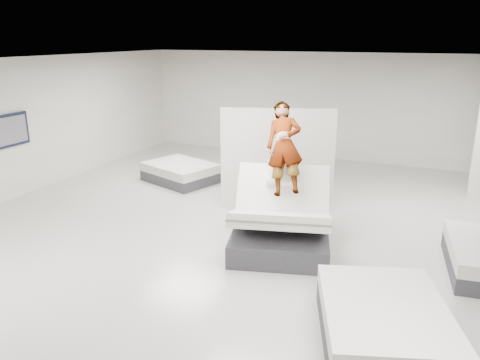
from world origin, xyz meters
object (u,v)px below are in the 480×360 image
at_px(flat_bed_left_far, 181,172).
at_px(wall_poster, 11,130).
at_px(hero_bed, 281,222).
at_px(remote, 295,184).
at_px(flat_bed_right_near, 384,324).
at_px(person, 284,166).
at_px(divider_panel, 277,160).

height_order(flat_bed_left_far, wall_poster, wall_poster).
relative_size(hero_bed, flat_bed_left_far, 1.24).
height_order(remote, flat_bed_left_far, remote).
distance_m(remote, flat_bed_right_near, 3.05).
bearing_deg(person, flat_bed_right_near, -64.54).
height_order(hero_bed, flat_bed_right_near, hero_bed).
distance_m(remote, wall_poster, 6.77).
bearing_deg(divider_panel, person, -84.81).
bearing_deg(wall_poster, remote, -0.62).
relative_size(divider_panel, flat_bed_right_near, 1.05).
distance_m(divider_panel, flat_bed_left_far, 3.21).
height_order(remote, flat_bed_right_near, remote).
bearing_deg(flat_bed_right_near, person, 130.39).
bearing_deg(hero_bed, divider_panel, 111.62).
bearing_deg(flat_bed_right_near, flat_bed_left_far, 139.47).
bearing_deg(person, wall_poster, 166.92).
bearing_deg(flat_bed_left_far, remote, -34.34).
bearing_deg(flat_bed_right_near, remote, 129.44).
distance_m(person, divider_panel, 1.61).
bearing_deg(flat_bed_left_far, wall_poster, -138.22).
relative_size(flat_bed_right_near, wall_poster, 2.45).
height_order(person, wall_poster, person).
distance_m(hero_bed, remote, 0.76).
relative_size(person, remote, 12.75).
relative_size(person, divider_panel, 0.73).
bearing_deg(person, flat_bed_left_far, 131.55).
bearing_deg(divider_panel, hero_bed, -86.22).
bearing_deg(wall_poster, divider_panel, 15.95).
distance_m(remote, divider_panel, 1.97).
height_order(person, flat_bed_left_far, person).
distance_m(person, flat_bed_right_near, 3.51).
relative_size(remote, wall_poster, 0.15).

